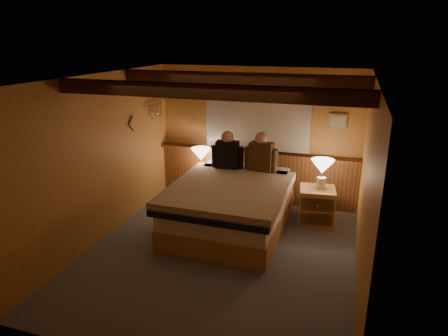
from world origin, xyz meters
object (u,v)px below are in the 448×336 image
at_px(lamp_left, 201,156).
at_px(lamp_right, 322,168).
at_px(nightstand_right, 316,206).
at_px(bed, 231,205).
at_px(duffel_bag, 202,193).
at_px(person_right, 261,155).
at_px(nightstand_left, 202,186).
at_px(person_left, 227,153).

height_order(lamp_left, lamp_right, lamp_right).
bearing_deg(lamp_left, nightstand_right, -9.49).
height_order(bed, duffel_bag, bed).
xyz_separation_m(person_right, duffel_bag, (-1.09, 0.07, -0.84)).
xyz_separation_m(nightstand_right, lamp_right, (0.04, 0.03, 0.63)).
distance_m(nightstand_left, duffel_bag, 0.17).
bearing_deg(person_left, duffel_bag, 161.95).
relative_size(nightstand_left, nightstand_right, 0.92).
relative_size(lamp_left, lamp_right, 0.98).
bearing_deg(duffel_bag, lamp_right, -2.37).
xyz_separation_m(bed, nightstand_left, (-0.85, 0.99, -0.13)).
bearing_deg(lamp_right, lamp_left, 171.59).
bearing_deg(bed, person_left, 111.71).
distance_m(bed, lamp_right, 1.54).
bearing_deg(nightstand_left, lamp_left, -94.30).
distance_m(bed, person_left, 1.01).
xyz_separation_m(bed, nightstand_right, (1.25, 0.60, -0.09)).
bearing_deg(person_right, duffel_bag, -178.90).
distance_m(person_left, duffel_bag, 0.99).
distance_m(lamp_left, lamp_right, 2.17).
distance_m(person_right, duffel_bag, 1.38).
relative_size(nightstand_right, lamp_left, 1.31).
bearing_deg(nightstand_right, nightstand_left, 162.09).
distance_m(lamp_right, duffel_bag, 2.24).
height_order(nightstand_right, lamp_right, lamp_right).
height_order(lamp_left, duffel_bag, lamp_left).
height_order(lamp_left, person_left, person_left).
bearing_deg(nightstand_right, lamp_left, 162.99).
height_order(nightstand_left, person_left, person_left).
bearing_deg(nightstand_left, bed, -61.10).
xyz_separation_m(lamp_right, person_right, (-1.01, 0.14, 0.09)).
relative_size(lamp_right, person_right, 0.69).
relative_size(bed, duffel_bag, 3.85).
height_order(bed, person_right, person_right).
distance_m(nightstand_left, lamp_right, 2.28).
bearing_deg(lamp_left, duffel_bag, -67.50).
height_order(bed, nightstand_right, bed).
bearing_deg(person_right, lamp_right, -3.41).
relative_size(nightstand_right, person_left, 0.90).
distance_m(person_left, person_right, 0.58).
bearing_deg(person_right, nightstand_right, -5.74).
bearing_deg(lamp_right, person_right, 171.80).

